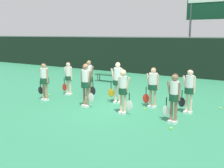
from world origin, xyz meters
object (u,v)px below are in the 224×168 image
Objects in this scene: player_8 at (189,87)px; tennis_ball_4 at (88,101)px; player_3 at (174,94)px; tennis_ball_3 at (144,109)px; bench_courtside at (110,76)px; tennis_ball_2 at (49,95)px; player_4 at (68,76)px; player_7 at (153,84)px; player_1 at (86,81)px; player_2 at (123,88)px; player_6 at (118,79)px; player_5 at (89,76)px; scoreboard at (210,16)px; player_0 at (44,78)px; tennis_ball_0 at (171,128)px; tennis_ball_1 at (220,108)px.

player_8 reaches higher than tennis_ball_4.
tennis_ball_3 is at bearing 156.64° from player_3.
tennis_ball_2 is (-0.63, -4.63, -0.35)m from bench_courtside.
player_3 is 25.82× the size of tennis_ball_2.
player_4 is 0.99× the size of player_7.
player_1 is 3.68m from player_3.
bench_courtside is 4.91m from tennis_ball_4.
tennis_ball_3 is (4.99, 0.11, 0.00)m from tennis_ball_2.
player_2 is at bearing -9.38° from tennis_ball_2.
tennis_ball_3 is at bearing -25.67° from player_6.
player_5 is 25.34× the size of tennis_ball_4.
scoreboard is at bearing 63.46° from tennis_ball_2.
player_2 is at bearing -138.63° from player_8.
tennis_ball_2 is at bearing -116.54° from scoreboard.
player_5 is at bearing 172.38° from tennis_ball_3.
player_0 reaches higher than player_4.
player_5 is at bearing 157.04° from tennis_ball_0.
bench_courtside is 29.69× the size of tennis_ball_4.
player_3 is (1.21, -11.19, -3.15)m from scoreboard.
player_2 is at bearing 162.10° from tennis_ball_0.
tennis_ball_3 is (2.95, -0.39, -1.00)m from player_5.
player_4 is at bearing -114.48° from scoreboard.
player_2 is at bearing -93.61° from scoreboard.
tennis_ball_3 is at bearing 136.07° from tennis_ball_0.
tennis_ball_4 is (-4.25, 1.44, 0.00)m from tennis_ball_0.
scoreboard is 10.42m from player_8.
tennis_ball_4 is (-2.79, -0.59, -0.93)m from player_7.
tennis_ball_4 is at bearing 177.25° from player_3.
player_3 is 5.85m from player_4.
player_2 is 4.66m from tennis_ball_2.
player_6 is (2.93, -4.16, 0.66)m from bench_courtside.
player_3 is at bearing -1.90° from player_1.
tennis_ball_2 is at bearing -179.22° from tennis_ball_4.
player_3 reaches higher than player_2.
player_1 is at bearing -69.40° from bench_courtside.
player_6 is 1.05× the size of player_8.
tennis_ball_0 is at bearing -81.07° from player_8.
player_6 is (-1.65, -9.95, -3.09)m from scoreboard.
player_6 reaches higher than player_7.
tennis_ball_1 is (3.02, 2.54, -0.93)m from player_2.
player_1 is at bearing -152.87° from player_8.
scoreboard is at bearing 82.80° from player_5.
tennis_ball_0 is (6.02, -0.62, -0.97)m from player_0.
player_5 reaches higher than player_8.
tennis_ball_2 is (-6.57, 1.41, -0.00)m from tennis_ball_0.
tennis_ball_0 is at bearing -43.93° from tennis_ball_3.
player_4 is 5.82m from player_8.
tennis_ball_2 is (-6.42, 0.77, -0.96)m from player_3.
bench_courtside is at bearing 134.52° from tennis_ball_0.
player_2 is 1.01× the size of player_7.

